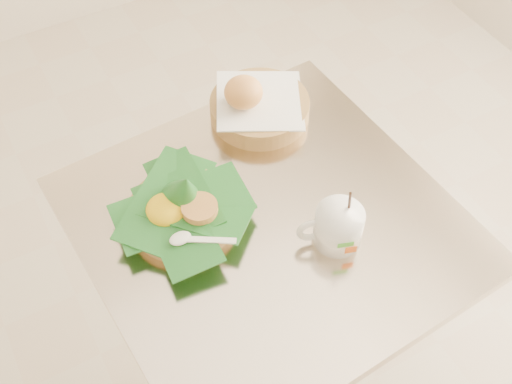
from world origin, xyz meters
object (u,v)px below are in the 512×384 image
rice_basket (182,207)px  coffee_mug (337,226)px  cafe_table (267,278)px  bread_basket (257,105)px

rice_basket → coffee_mug: coffee_mug is taller
cafe_table → rice_basket: 0.31m
rice_basket → bread_basket: rice_basket is taller
rice_basket → bread_basket: size_ratio=1.05×
rice_basket → coffee_mug: 0.30m
rice_basket → coffee_mug: size_ratio=1.66×
cafe_table → coffee_mug: coffee_mug is taller
cafe_table → coffee_mug: 0.30m
coffee_mug → cafe_table: bearing=132.6°
rice_basket → coffee_mug: (0.24, -0.19, 0.01)m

